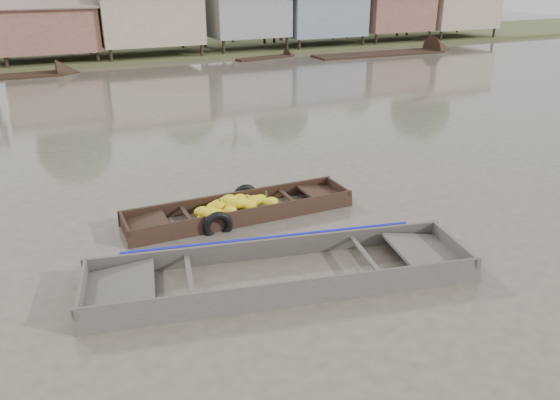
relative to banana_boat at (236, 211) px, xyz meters
name	(u,v)px	position (x,y,z in m)	size (l,w,h in m)	color
ground	(337,249)	(1.37, -2.51, -0.15)	(120.00, 120.00, 0.00)	#51483E
riverbank	(147,8)	(4.40, 29.36, 2.92)	(120.00, 12.47, 10.22)	#384723
banana_boat	(236,211)	(0.00, 0.00, 0.00)	(5.64, 1.54, 0.77)	black
viewer_boat	(282,276)	(-0.23, -3.14, -0.09)	(7.71, 3.40, 0.60)	#3E3935
distant_boats	(302,64)	(12.30, 20.67, -0.20)	(37.69, 15.04, 0.35)	black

